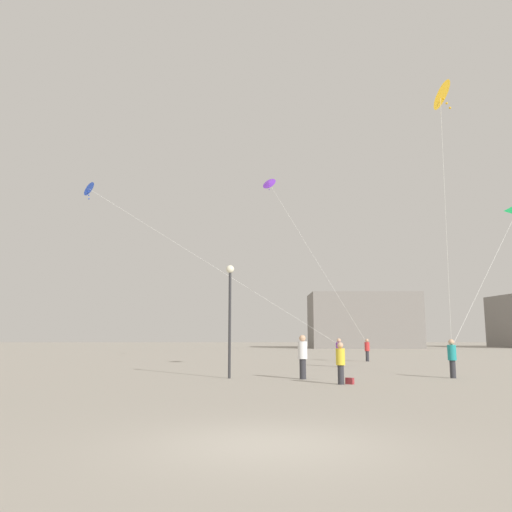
{
  "coord_description": "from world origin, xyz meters",
  "views": [
    {
      "loc": [
        -0.27,
        -8.98,
        1.8
      ],
      "look_at": [
        0.0,
        19.89,
        6.32
      ],
      "focal_mm": 36.07,
      "sensor_mm": 36.0,
      "label": 1
    }
  ],
  "objects_px": {
    "lamppost_east": "(230,302)",
    "kite_violet_diamond": "(270,185)",
    "person_in_yellow": "(341,361)",
    "kite_amber_diamond": "(440,95)",
    "building_left_hall": "(363,321)",
    "person_in_teal": "(452,357)",
    "person_in_white": "(303,355)",
    "person_in_purple": "(339,351)",
    "kite_cobalt_diamond": "(92,191)",
    "handbag_beside_flyer": "(350,381)",
    "person_in_red": "(367,349)"
  },
  "relations": [
    {
      "from": "person_in_white",
      "to": "person_in_red",
      "type": "bearing_deg",
      "value": 158.46
    },
    {
      "from": "building_left_hall",
      "to": "handbag_beside_flyer",
      "type": "bearing_deg",
      "value": -102.75
    },
    {
      "from": "kite_cobalt_diamond",
      "to": "building_left_hall",
      "type": "xyz_separation_m",
      "value": [
        28.26,
        45.42,
        -7.54
      ]
    },
    {
      "from": "person_in_teal",
      "to": "person_in_purple",
      "type": "bearing_deg",
      "value": -36.1
    },
    {
      "from": "person_in_yellow",
      "to": "building_left_hall",
      "type": "height_order",
      "value": "building_left_hall"
    },
    {
      "from": "kite_amber_diamond",
      "to": "kite_violet_diamond",
      "type": "height_order",
      "value": "kite_violet_diamond"
    },
    {
      "from": "building_left_hall",
      "to": "handbag_beside_flyer",
      "type": "distance_m",
      "value": 61.39
    },
    {
      "from": "person_in_purple",
      "to": "kite_amber_diamond",
      "type": "distance_m",
      "value": 15.47
    },
    {
      "from": "kite_violet_diamond",
      "to": "handbag_beside_flyer",
      "type": "bearing_deg",
      "value": -82.34
    },
    {
      "from": "person_in_purple",
      "to": "kite_cobalt_diamond",
      "type": "bearing_deg",
      "value": 46.13
    },
    {
      "from": "person_in_red",
      "to": "kite_amber_diamond",
      "type": "xyz_separation_m",
      "value": [
        -0.02,
        -16.42,
        11.55
      ]
    },
    {
      "from": "person_in_teal",
      "to": "lamppost_east",
      "type": "xyz_separation_m",
      "value": [
        -9.74,
        -0.03,
        2.4
      ]
    },
    {
      "from": "kite_cobalt_diamond",
      "to": "lamppost_east",
      "type": "relative_size",
      "value": 3.42
    },
    {
      "from": "kite_violet_diamond",
      "to": "person_in_red",
      "type": "bearing_deg",
      "value": 3.49
    },
    {
      "from": "person_in_yellow",
      "to": "handbag_beside_flyer",
      "type": "bearing_deg",
      "value": 83.08
    },
    {
      "from": "person_in_red",
      "to": "handbag_beside_flyer",
      "type": "relative_size",
      "value": 5.06
    },
    {
      "from": "lamppost_east",
      "to": "kite_violet_diamond",
      "type": "bearing_deg",
      "value": 80.91
    },
    {
      "from": "person_in_teal",
      "to": "kite_violet_diamond",
      "type": "height_order",
      "value": "kite_violet_diamond"
    },
    {
      "from": "kite_cobalt_diamond",
      "to": "kite_violet_diamond",
      "type": "bearing_deg",
      "value": 14.16
    },
    {
      "from": "kite_violet_diamond",
      "to": "lamppost_east",
      "type": "distance_m",
      "value": 17.81
    },
    {
      "from": "person_in_teal",
      "to": "kite_amber_diamond",
      "type": "relative_size",
      "value": 0.14
    },
    {
      "from": "person_in_purple",
      "to": "kite_cobalt_diamond",
      "type": "xyz_separation_m",
      "value": [
        -16.28,
        3.02,
        10.79
      ]
    },
    {
      "from": "person_in_yellow",
      "to": "person_in_white",
      "type": "distance_m",
      "value": 2.69
    },
    {
      "from": "kite_violet_diamond",
      "to": "building_left_hall",
      "type": "relative_size",
      "value": 0.76
    },
    {
      "from": "person_in_yellow",
      "to": "kite_cobalt_diamond",
      "type": "bearing_deg",
      "value": -157.92
    },
    {
      "from": "person_in_yellow",
      "to": "person_in_purple",
      "type": "xyz_separation_m",
      "value": [
        1.88,
        11.4,
        0.05
      ]
    },
    {
      "from": "lamppost_east",
      "to": "person_in_white",
      "type": "bearing_deg",
      "value": -8.35
    },
    {
      "from": "person_in_yellow",
      "to": "person_in_purple",
      "type": "bearing_deg",
      "value": 147.76
    },
    {
      "from": "person_in_purple",
      "to": "person_in_red",
      "type": "distance_m",
      "value": 7.3
    },
    {
      "from": "building_left_hall",
      "to": "person_in_teal",
      "type": "bearing_deg",
      "value": -98.46
    },
    {
      "from": "person_in_white",
      "to": "kite_violet_diamond",
      "type": "xyz_separation_m",
      "value": [
        -0.79,
        15.15,
        12.09
      ]
    },
    {
      "from": "kite_cobalt_diamond",
      "to": "lamppost_east",
      "type": "bearing_deg",
      "value": -49.0
    },
    {
      "from": "handbag_beside_flyer",
      "to": "kite_violet_diamond",
      "type": "bearing_deg",
      "value": 97.66
    },
    {
      "from": "kite_amber_diamond",
      "to": "building_left_hall",
      "type": "height_order",
      "value": "kite_amber_diamond"
    },
    {
      "from": "handbag_beside_flyer",
      "to": "person_in_white",
      "type": "bearing_deg",
      "value": 124.03
    },
    {
      "from": "kite_violet_diamond",
      "to": "person_in_white",
      "type": "bearing_deg",
      "value": -87.01
    },
    {
      "from": "kite_violet_diamond",
      "to": "lamppost_east",
      "type": "bearing_deg",
      "value": -99.09
    },
    {
      "from": "person_in_yellow",
      "to": "kite_amber_diamond",
      "type": "bearing_deg",
      "value": 84.42
    },
    {
      "from": "person_in_white",
      "to": "building_left_hall",
      "type": "relative_size",
      "value": 0.11
    },
    {
      "from": "person_in_yellow",
      "to": "handbag_beside_flyer",
      "type": "xyz_separation_m",
      "value": [
        0.35,
        0.1,
        -0.75
      ]
    },
    {
      "from": "lamppost_east",
      "to": "person_in_purple",
      "type": "bearing_deg",
      "value": 53.89
    },
    {
      "from": "person_in_red",
      "to": "handbag_beside_flyer",
      "type": "distance_m",
      "value": 18.51
    },
    {
      "from": "person_in_white",
      "to": "kite_amber_diamond",
      "type": "xyz_separation_m",
      "value": [
        6.23,
        -0.84,
        11.42
      ]
    },
    {
      "from": "kite_violet_diamond",
      "to": "kite_amber_diamond",
      "type": "bearing_deg",
      "value": -66.28
    },
    {
      "from": "person_in_teal",
      "to": "handbag_beside_flyer",
      "type": "distance_m",
      "value": 5.82
    },
    {
      "from": "kite_cobalt_diamond",
      "to": "handbag_beside_flyer",
      "type": "distance_m",
      "value": 23.6
    },
    {
      "from": "person_in_yellow",
      "to": "person_in_teal",
      "type": "height_order",
      "value": "person_in_teal"
    },
    {
      "from": "lamppost_east",
      "to": "kite_amber_diamond",
      "type": "bearing_deg",
      "value": -7.88
    },
    {
      "from": "person_in_purple",
      "to": "lamppost_east",
      "type": "height_order",
      "value": "lamppost_east"
    },
    {
      "from": "person_in_yellow",
      "to": "handbag_beside_flyer",
      "type": "height_order",
      "value": "person_in_yellow"
    }
  ]
}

